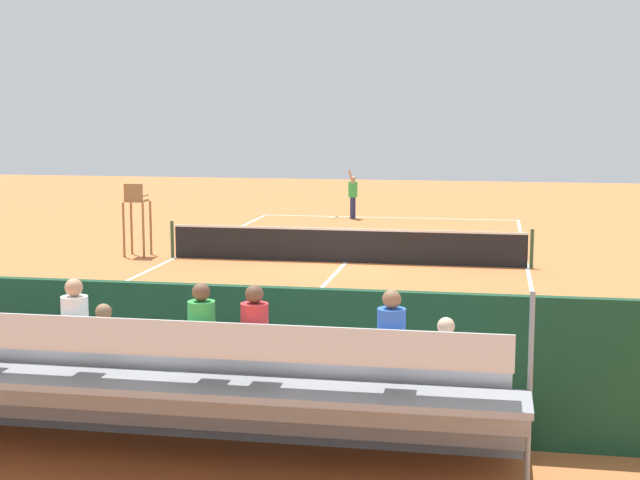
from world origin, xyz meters
TOP-DOWN VIEW (x-y plane):
  - ground_plane at (0.00, 0.00)m, footprint 60.00×60.00m
  - court_line_markings at (0.00, -0.04)m, footprint 10.10×22.20m
  - tennis_net at (0.00, 0.00)m, footprint 10.30×0.10m
  - backdrop_wall at (0.00, 14.00)m, footprint 18.00×0.16m
  - bleacher_stand at (-0.03, 15.41)m, footprint 9.06×2.40m
  - umpire_chair at (6.20, -0.05)m, footprint 0.67×0.67m
  - courtside_bench at (-1.93, 13.27)m, footprint 1.80×0.40m
  - equipment_bag at (0.09, 13.40)m, footprint 0.90×0.36m
  - tennis_player at (1.35, -10.40)m, footprint 0.43×0.55m
  - tennis_racket at (2.16, -10.47)m, footprint 0.39×0.59m
  - tennis_ball_near at (-0.43, -7.29)m, footprint 0.07×0.07m

SIDE VIEW (x-z plane):
  - ground_plane at x=0.00m, z-range 0.00..0.00m
  - court_line_markings at x=0.00m, z-range 0.00..0.01m
  - tennis_racket at x=2.16m, z-range 0.00..0.03m
  - tennis_ball_near at x=-0.43m, z-range 0.00..0.07m
  - equipment_bag at x=0.09m, z-range 0.00..0.36m
  - tennis_net at x=0.00m, z-range -0.03..1.04m
  - courtside_bench at x=-1.93m, z-range 0.09..1.02m
  - bleacher_stand at x=-0.03m, z-range -0.24..2.24m
  - backdrop_wall at x=0.00m, z-range 0.00..2.00m
  - tennis_player at x=1.35m, z-range 0.05..1.98m
  - umpire_chair at x=6.20m, z-range 0.24..2.38m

